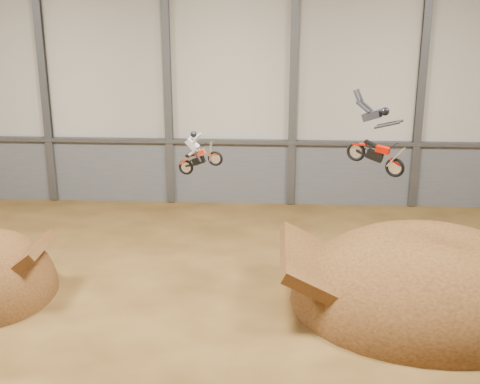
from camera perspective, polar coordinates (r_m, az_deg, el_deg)
name	(u,v)px	position (r m, az deg, el deg)	size (l,w,h in m)	color
floor	(203,344)	(24.02, -3.14, -12.83)	(40.00, 40.00, 0.00)	#493013
back_wall	(230,77)	(35.87, -0.83, 9.77)	(40.00, 0.10, 14.00)	#BAB3A4
lower_band_back	(231,172)	(36.95, -0.80, 1.68)	(39.80, 0.18, 3.50)	#56595E
steel_rail	(230,142)	(36.32, -0.83, 4.33)	(39.80, 0.35, 0.20)	#47494F
steel_column_1	(43,76)	(37.67, -16.43, 9.46)	(0.40, 0.36, 13.90)	#47494F
steel_column_2	(167,77)	(36.04, -6.22, 9.71)	(0.40, 0.36, 13.90)	#47494F
steel_column_3	(293,78)	(35.61, 4.59, 9.65)	(0.40, 0.36, 13.90)	#47494F
steel_column_4	(422,79)	(36.41, 15.27, 9.26)	(0.40, 0.36, 13.90)	#47494F
landing_ramp	(424,303)	(27.56, 15.40, -9.13)	(10.52, 9.31, 6.07)	#3E230F
fmx_rider_a	(203,149)	(24.72, -3.19, 3.70)	(1.79, 0.68, 1.62)	red
fmx_rider_b	(375,134)	(23.80, 11.41, 4.89)	(2.91, 0.83, 2.50)	#AD0C00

